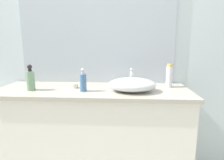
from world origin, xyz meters
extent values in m
cube|color=silver|center=(0.00, 0.73, 1.30)|extent=(6.00, 0.06, 2.60)
cube|color=white|center=(0.06, 0.42, 0.43)|extent=(1.55, 0.50, 0.87)
cube|color=#B5AE9D|center=(0.06, 0.42, 0.88)|extent=(1.59, 0.54, 0.03)
cube|color=#B2BCC6|center=(0.06, 0.69, 1.55)|extent=(1.43, 0.01, 1.30)
ellipsoid|color=silver|center=(0.38, 0.36, 0.95)|extent=(0.37, 0.28, 0.11)
cylinder|color=silver|center=(0.38, 0.53, 0.96)|extent=(0.03, 0.03, 0.13)
cylinder|color=silver|center=(0.38, 0.48, 1.02)|extent=(0.02, 0.12, 0.02)
sphere|color=silver|center=(0.38, 0.55, 1.04)|extent=(0.03, 0.03, 0.03)
cylinder|color=teal|center=(-0.01, 0.33, 0.97)|extent=(0.05, 0.05, 0.14)
cylinder|color=silver|center=(-0.01, 0.33, 1.04)|extent=(0.02, 0.02, 0.02)
sphere|color=silver|center=(-0.01, 0.33, 1.07)|extent=(0.03, 0.03, 0.03)
cylinder|color=silver|center=(-0.01, 0.32, 1.07)|extent=(0.01, 0.02, 0.01)
cylinder|color=gray|center=(-0.43, 0.34, 0.97)|extent=(0.06, 0.06, 0.15)
cylinder|color=#282026|center=(-0.43, 0.34, 1.06)|extent=(0.03, 0.03, 0.02)
sphere|color=#292324|center=(-0.43, 0.34, 1.09)|extent=(0.04, 0.04, 0.04)
cylinder|color=#281F28|center=(-0.43, 0.33, 1.09)|extent=(0.02, 0.02, 0.02)
cylinder|color=silver|center=(0.70, 0.53, 0.99)|extent=(0.05, 0.05, 0.18)
cylinder|color=#D7B355|center=(0.70, 0.53, 1.09)|extent=(0.05, 0.05, 0.02)
cylinder|color=silver|center=(-0.10, 0.44, 0.92)|extent=(0.06, 0.06, 0.04)
camera|label=1|loc=(0.31, -1.10, 1.27)|focal=30.51mm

